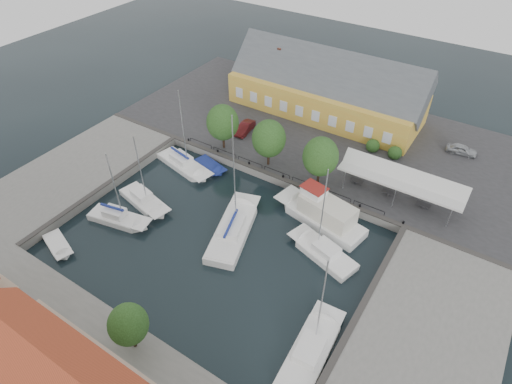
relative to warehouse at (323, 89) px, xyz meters
The scene contains 19 objects.
ground 28.82m from the warehouse, 84.77° to the right, with size 140.00×140.00×0.00m, color black.
north_quay 7.13m from the warehouse, 64.14° to the right, with size 56.00×26.00×1.00m, color #2D2D30.
west_quay 36.24m from the warehouse, 122.58° to the right, with size 12.00×24.00×1.00m, color slate.
east_quay 39.27m from the warehouse, 50.98° to the right, with size 12.00×24.00×1.00m, color slate.
quay_edge_fittings 23.99m from the warehouse, 83.67° to the right, with size 56.00×24.72×0.40m.
warehouse is the anchor object (origin of this frame).
tent_canopy 21.63m from the warehouse, 39.86° to the right, with size 14.00×4.00×2.83m.
quay_trees 16.37m from the warehouse, 87.91° to the right, with size 18.20×4.20×6.30m.
car_silver 20.91m from the warehouse, ahead, with size 1.54×3.83×1.30m, color #A8ACB0.
car_red 13.43m from the warehouse, 118.16° to the right, with size 1.43×4.10×1.35m, color #501214.
center_sailboat 28.58m from the warehouse, 83.20° to the right, with size 6.27×11.20×14.64m.
trawler 24.00m from the warehouse, 63.41° to the right, with size 11.44×5.42×5.00m.
east_boat_a 29.03m from the warehouse, 63.17° to the right, with size 8.23×4.81×11.26m.
east_boat_c 40.07m from the warehouse, 64.94° to the right, with size 3.41×9.24×11.49m.
west_boat_a 23.87m from the warehouse, 112.69° to the right, with size 9.26×4.38×11.86m.
west_boat_c 31.13m from the warehouse, 105.63° to the right, with size 7.75×3.91×10.25m.
west_boat_d 34.83m from the warehouse, 104.38° to the right, with size 7.64×3.63×10.06m.
launch_sw 41.45m from the warehouse, 105.52° to the right, with size 4.95×3.11×0.98m.
launch_nw 21.27m from the warehouse, 107.22° to the right, with size 5.15×3.09×0.88m.
Camera 1 is at (20.59, -25.92, 33.47)m, focal length 30.00 mm.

